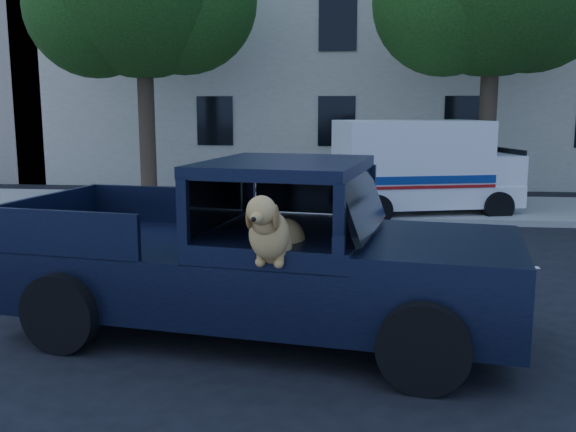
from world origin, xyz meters
TOP-DOWN VIEW (x-y plane):
  - ground at (0.00, 0.00)m, footprint 120.00×120.00m
  - far_sidewalk at (0.00, 9.20)m, footprint 60.00×4.00m
  - lane_stripes at (2.00, 3.40)m, footprint 21.60×0.14m
  - building_main at (3.00, 16.50)m, footprint 26.00×6.00m
  - pickup_truck at (0.57, -0.20)m, footprint 6.06×3.39m
  - mail_truck at (3.27, 8.34)m, footprint 4.64×3.12m

SIDE VIEW (x-z plane):
  - ground at x=0.00m, z-range 0.00..0.00m
  - lane_stripes at x=2.00m, z-range 0.00..0.01m
  - far_sidewalk at x=0.00m, z-range 0.00..0.15m
  - pickup_truck at x=0.57m, z-range -0.33..1.74m
  - mail_truck at x=3.27m, z-range -0.15..2.19m
  - building_main at x=3.00m, z-range 0.00..9.00m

